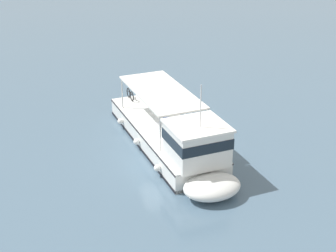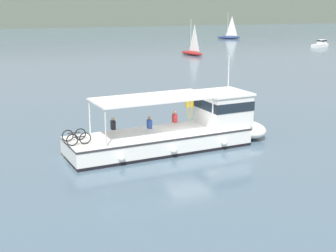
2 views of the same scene
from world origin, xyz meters
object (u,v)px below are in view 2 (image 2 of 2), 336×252
at_px(ferry_main, 183,130).
at_px(sailboat_outer_anchorage, 229,36).
at_px(channel_buoy, 190,100).
at_px(motorboat_far_left, 321,44).
at_px(sailboat_far_right, 192,51).

bearing_deg(ferry_main, sailboat_outer_anchorage, 64.51).
xyz_separation_m(ferry_main, sailboat_outer_anchorage, (33.70, 70.68, -0.47)).
relative_size(sailboat_outer_anchorage, channel_buoy, 3.86).
bearing_deg(channel_buoy, ferry_main, -111.19).
bearing_deg(channel_buoy, motorboat_far_left, 45.97).
height_order(motorboat_far_left, sailboat_far_right, sailboat_far_right).
xyz_separation_m(ferry_main, motorboat_far_left, (42.36, 50.08, -0.47)).
bearing_deg(ferry_main, channel_buoy, 68.81).
xyz_separation_m(motorboat_far_left, sailboat_far_right, (-26.01, -5.20, -0.00)).
distance_m(motorboat_far_left, sailboat_far_right, 26.53).
height_order(ferry_main, motorboat_far_left, ferry_main).
distance_m(ferry_main, sailboat_outer_anchorage, 78.31).
bearing_deg(sailboat_outer_anchorage, channel_buoy, -116.21).
distance_m(sailboat_outer_anchorage, channel_buoy, 67.13).
xyz_separation_m(ferry_main, channel_buoy, (4.05, 10.45, -0.45)).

